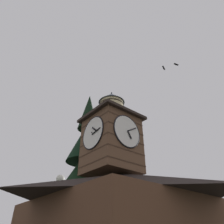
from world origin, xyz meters
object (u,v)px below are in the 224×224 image
object	(u,v)px
moon	(60,179)
flying_bird_high	(164,68)
building_main	(125,221)
pine_tree_behind	(84,187)
flying_bird_low	(176,64)
clock_tower	(111,137)

from	to	relation	value
moon	flying_bird_high	xyz separation A→B (m)	(6.28, 33.58, 3.96)
building_main	pine_tree_behind	distance (m)	5.80
moon	flying_bird_low	size ratio (longest dim) A/B	3.61
flying_bird_low	moon	bearing A→B (deg)	-101.22
building_main	clock_tower	world-z (taller)	clock_tower
clock_tower	pine_tree_behind	distance (m)	5.44
flying_bird_high	flying_bird_low	world-z (taller)	flying_bird_high
building_main	pine_tree_behind	size ratio (longest dim) A/B	0.75
building_main	moon	bearing A→B (deg)	-107.32
clock_tower	pine_tree_behind	bearing A→B (deg)	-90.38
pine_tree_behind	flying_bird_high	distance (m)	14.26
pine_tree_behind	flying_bird_high	size ratio (longest dim) A/B	25.05
building_main	flying_bird_high	xyz separation A→B (m)	(-3.22, 3.13, 14.14)
flying_bird_low	building_main	bearing A→B (deg)	-63.52
building_main	flying_bird_low	world-z (taller)	flying_bird_low
clock_tower	flying_bird_low	distance (m)	9.07
flying_bird_low	flying_bird_high	bearing A→B (deg)	-112.16
moon	building_main	bearing A→B (deg)	72.68
pine_tree_behind	flying_bird_low	world-z (taller)	pine_tree_behind
clock_tower	pine_tree_behind	size ratio (longest dim) A/B	0.49
flying_bird_low	clock_tower	bearing A→B (deg)	-62.73
clock_tower	pine_tree_behind	world-z (taller)	pine_tree_behind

